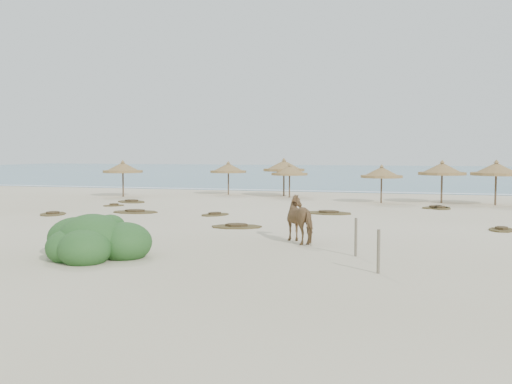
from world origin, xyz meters
TOP-DOWN VIEW (x-y plane):
  - ground at (0.00, 0.00)m, footprint 160.00×160.00m
  - ocean at (0.00, 75.00)m, footprint 200.00×100.00m
  - foam_line at (0.00, 26.00)m, footprint 70.00×0.60m
  - palapa_0 at (-14.92, 15.96)m, footprint 3.60×3.60m
  - palapa_1 at (-7.85, 20.12)m, footprint 3.60×3.60m
  - palapa_2 at (-3.21, 19.70)m, footprint 4.13×4.13m
  - palapa_3 at (-2.52, 18.60)m, footprint 3.15×3.15m
  - palapa_4 at (4.38, 15.72)m, footprint 3.26×3.26m
  - palapa_5 at (8.24, 16.68)m, footprint 3.70×3.70m
  - palapa_6 at (11.49, 16.02)m, footprint 3.66×3.66m
  - horse at (2.61, -2.07)m, footprint 2.07×2.21m
  - fence_post_near at (5.71, -6.88)m, footprint 0.10×0.10m
  - fence_post_far at (4.82, -4.40)m, footprint 0.09×0.09m
  - bush at (-3.25, -6.95)m, footprint 3.65×3.22m
  - scrub_0 at (-12.34, 3.63)m, footprint 2.09×2.45m
  - scrub_1 at (-8.54, 5.82)m, footprint 2.70×1.83m
  - scrub_2 at (-3.75, 5.74)m, footprint 1.83×2.08m
  - scrub_3 at (1.99, 8.26)m, footprint 2.77×1.93m
  - scrub_4 at (10.26, 3.52)m, footprint 1.29×1.77m
  - scrub_6 at (-11.97, 11.78)m, footprint 2.93×2.70m
  - scrub_7 at (7.79, 13.07)m, footprint 2.30×2.24m
  - scrub_8 at (-11.69, 8.96)m, footprint 1.56×1.55m
  - scrub_9 at (-1.11, 1.37)m, footprint 2.60×1.99m
  - scrub_10 at (8.04, 12.81)m, footprint 1.35×1.94m
  - scrub_11 at (-6.41, 0.01)m, footprint 1.18×1.75m

SIDE VIEW (x-z plane):
  - ground at x=0.00m, z-range 0.00..0.00m
  - ocean at x=0.00m, z-range 0.00..0.01m
  - foam_line at x=0.00m, z-range 0.00..0.01m
  - scrub_2 at x=-3.75m, z-range -0.03..0.13m
  - scrub_0 at x=-12.34m, z-range -0.03..0.13m
  - scrub_3 at x=1.99m, z-range -0.03..0.13m
  - scrub_4 at x=10.26m, z-range -0.03..0.13m
  - scrub_6 at x=-11.97m, z-range -0.03..0.13m
  - scrub_8 at x=-11.69m, z-range -0.03..0.13m
  - scrub_9 at x=-1.11m, z-range -0.03..0.13m
  - scrub_11 at x=-6.41m, z-range -0.03..0.13m
  - scrub_1 at x=-8.54m, z-range -0.03..0.13m
  - scrub_10 at x=8.04m, z-range -0.03..0.13m
  - scrub_7 at x=7.79m, z-range -0.03..0.13m
  - bush at x=-3.25m, z-range -0.28..1.35m
  - fence_post_near at x=5.71m, z-range 0.00..1.24m
  - fence_post_far at x=4.82m, z-range 0.00..1.26m
  - horse at x=2.61m, z-range 0.00..1.76m
  - palapa_3 at x=-2.52m, z-range 0.71..3.28m
  - palapa_4 at x=4.38m, z-range 0.71..3.31m
  - palapa_1 at x=-7.85m, z-range 0.74..3.44m
  - palapa_0 at x=-14.92m, z-range 0.77..3.58m
  - palapa_5 at x=8.24m, z-range 0.80..3.69m
  - palapa_6 at x=11.49m, z-range 0.81..3.74m
  - palapa_2 at x=-3.21m, z-range 0.82..3.78m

